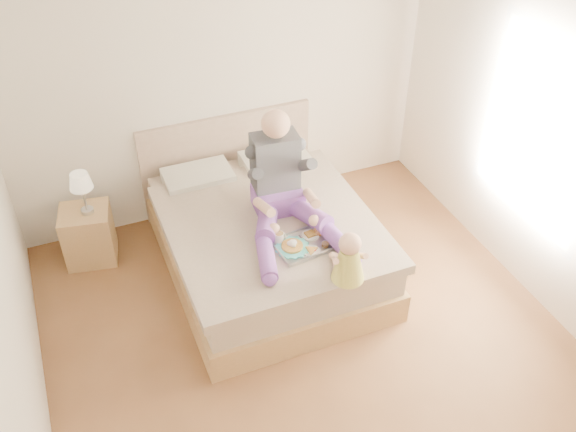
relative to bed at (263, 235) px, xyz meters
name	(u,v)px	position (x,y,z in m)	size (l,w,h in m)	color
room	(328,190)	(0.08, -1.08, 1.19)	(4.02, 4.22, 2.71)	brown
bed	(263,235)	(0.00, 0.00, 0.00)	(1.70, 2.18, 1.00)	#A27C4B
nightstand	(89,235)	(-1.44, 0.65, -0.05)	(0.50, 0.46, 0.53)	#A27C4B
lamp	(81,183)	(-1.40, 0.63, 0.52)	(0.20, 0.20, 0.41)	#B5B8BC
adult	(283,190)	(0.12, -0.17, 0.57)	(0.80, 1.16, 0.95)	#703E9C
tray	(302,243)	(0.12, -0.57, 0.32)	(0.48, 0.40, 0.13)	#B5B8BC
baby	(348,260)	(0.30, -1.03, 0.46)	(0.28, 0.38, 0.42)	#D9D344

